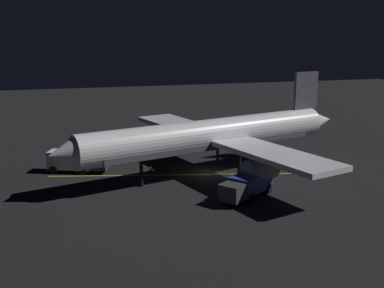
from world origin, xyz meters
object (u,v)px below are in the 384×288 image
Objects in this scene: catering_truck at (247,185)px; traffic_cone_near_left at (151,169)px; ground_crew_worker at (101,163)px; airliner at (214,136)px; baggage_truck at (76,161)px; traffic_cone_near_right at (198,183)px.

catering_truck is 13.20m from traffic_cone_near_left.
ground_crew_worker is (12.94, 12.19, -0.28)m from catering_truck.
airliner is 15.55m from baggage_truck.
traffic_cone_near_right is at bearing -151.48° from traffic_cone_near_left.
ground_crew_worker is at bearing 43.29° from catering_truck.
baggage_truck reaches higher than catering_truck.
baggage_truck reaches higher than traffic_cone_near_left.
airliner reaches higher than traffic_cone_near_right.
catering_truck is (-8.49, -0.38, -3.00)m from airliner.
airliner is 5.19× the size of baggage_truck.
baggage_truck is at bearing 84.82° from ground_crew_worker.
traffic_cone_near_right is at bearing 141.53° from airliner.
traffic_cone_near_left is at bearing 31.48° from catering_truck.
catering_truck is at bearing -131.48° from baggage_truck.
traffic_cone_near_left is at bearing -107.81° from ground_crew_worker.
airliner is 8.07m from traffic_cone_near_left.
airliner is at bearing -110.66° from ground_crew_worker.
baggage_truck is 14.35m from traffic_cone_near_right.
airliner is 5.46× the size of catering_truck.
baggage_truck is at bearing 48.52° from catering_truck.
baggage_truck is 12.45× the size of traffic_cone_near_left.
baggage_truck is 1.05× the size of catering_truck.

